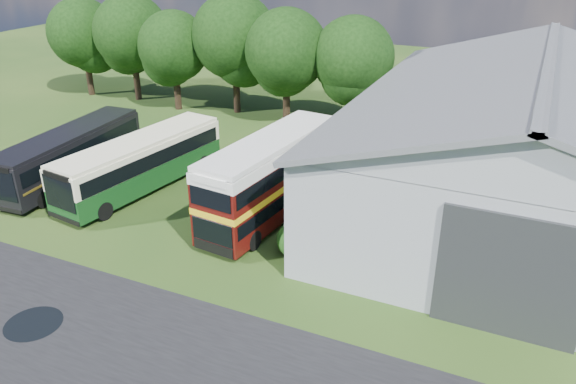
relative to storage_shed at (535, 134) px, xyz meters
The scene contains 16 objects.
ground 22.31m from the storage_shed, 133.18° to the right, with size 120.00×120.00×0.00m, color #1D3C13.
asphalt_road 22.84m from the storage_shed, 122.30° to the right, with size 60.00×8.00×0.02m, color black.
puddle 25.50m from the storage_shed, 130.99° to the right, with size 2.20×2.20×0.01m, color black.
storage_shed is the anchor object (origin of this frame).
tree_far_left 38.86m from the storage_shed, 168.09° to the left, with size 6.12×6.12×8.64m.
tree_left_a 34.12m from the storage_shed, 165.53° to the left, with size 6.46×6.46×9.12m.
tree_left_b 29.01m from the storage_shed, 164.98° to the left, with size 5.78×5.78×8.16m.
tree_mid 24.71m from the storage_shed, 159.03° to the left, with size 6.80×6.80×9.60m.
tree_right_a 19.68m from the storage_shed, 156.53° to the left, with size 6.26×6.26×8.83m.
tree_right_b 15.65m from the storage_shed, 146.47° to the left, with size 5.98×5.98×8.45m.
shrub_front 14.33m from the storage_shed, 133.27° to the right, with size 1.70×1.70×1.70m, color #194714.
shrub_mid 13.02m from the storage_shed, 139.65° to the right, with size 1.60×1.60×1.60m, color #194714.
shrub_back 11.90m from the storage_shed, 147.52° to the right, with size 1.80×1.80×1.80m, color #194714.
bus_green_single 21.77m from the storage_shed, 161.29° to the right, with size 4.11×11.46×3.09m.
bus_maroon_double 14.08m from the storage_shed, 150.23° to the right, with size 3.64×10.37×4.36m.
bus_dark_single 26.55m from the storage_shed, 163.51° to the right, with size 3.27×11.06×3.01m.
Camera 1 is at (14.79, -14.84, 13.91)m, focal length 35.00 mm.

